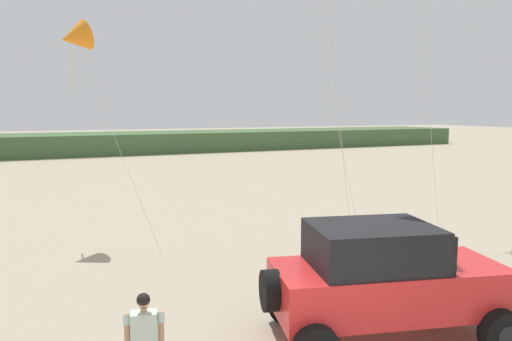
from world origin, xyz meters
name	(u,v)px	position (x,y,z in m)	size (l,w,h in m)	color
dune_ridge	(90,143)	(1.58, 47.78, 1.02)	(90.00, 8.92, 2.05)	#426038
jeep	(385,278)	(2.18, 2.34, 1.20)	(5.02, 3.36, 2.26)	red
person_watching	(145,339)	(-2.45, 2.31, 0.94)	(0.61, 0.38, 1.67)	tan
kite_white_parafoil	(74,38)	(-2.36, 13.26, 6.88)	(2.62, 4.44, 7.63)	orange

